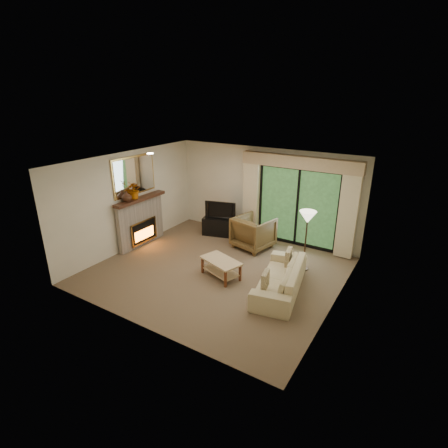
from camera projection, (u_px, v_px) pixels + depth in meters
The scene contains 22 objects.
floor at pixel (217, 271), 8.36m from camera, with size 5.50×5.50×0.00m, color brown.
ceiling at pixel (217, 163), 7.43m from camera, with size 5.50×5.50×0.00m, color white.
wall_back at pixel (265, 194), 9.87m from camera, with size 5.00×5.00×0.00m, color beige.
wall_front at pixel (137, 263), 5.91m from camera, with size 5.00×5.00×0.00m, color beige.
wall_left at pixel (130, 201), 9.25m from camera, with size 5.00×5.00×0.00m, color beige.
wall_right at pixel (340, 247), 6.53m from camera, with size 5.00×5.00×0.00m, color beige.
fireplace at pixel (141, 221), 9.57m from camera, with size 0.24×1.70×1.37m, color gray, non-canonical shape.
mirror at pixel (134, 175), 9.16m from camera, with size 0.07×1.45×1.02m, color tan, non-canonical shape.
sliding_door at pixel (297, 207), 9.41m from camera, with size 2.26×0.10×2.16m, color black, non-canonical shape.
curtain_left at pixel (251, 197), 9.96m from camera, with size 0.45×0.18×2.35m, color beige.
curtain_right at pixel (348, 213), 8.62m from camera, with size 0.45×0.18×2.35m, color beige.
cornice at pixel (300, 162), 8.90m from camera, with size 3.20×0.24×0.32m, color tan.
media_console at pixel (221, 226), 10.36m from camera, with size 1.05×0.47×0.53m, color black.
tv at pixel (221, 210), 10.18m from camera, with size 0.91×0.12×0.52m, color black.
armchair at pixel (253, 232), 9.46m from camera, with size 0.93×0.96×0.88m, color brown.
sofa at pixel (280, 277), 7.44m from camera, with size 2.10×0.82×0.61m, color tan.
pillow_near at pixel (265, 280), 6.92m from camera, with size 0.09×0.36×0.36m, color brown.
pillow_far at pixel (288, 257), 7.88m from camera, with size 0.10×0.37×0.37m, color brown.
coffee_table at pixel (221, 268), 8.01m from camera, with size 0.95×0.52×0.43m, color tan, non-canonical shape.
floor_lamp at pixel (306, 241), 8.19m from camera, with size 0.39×0.39×1.47m, color beige, non-canonical shape.
vase at pixel (127, 196), 8.92m from camera, with size 0.26×0.26×0.27m, color #3A2013.
branches at pixel (134, 190), 9.11m from camera, with size 0.43×0.37×0.48m, color #A44F07.
Camera 1 is at (4.05, -6.20, 4.03)m, focal length 28.00 mm.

